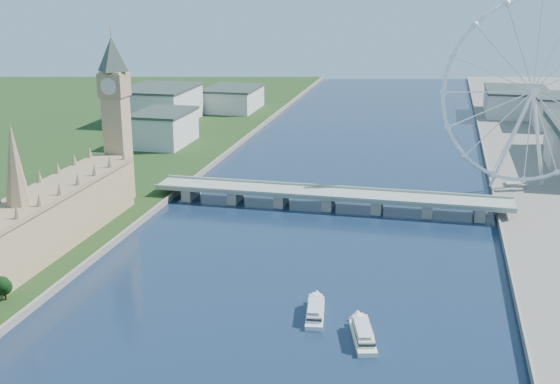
% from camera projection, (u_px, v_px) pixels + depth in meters
% --- Properties ---
extents(parliament_range, '(24.00, 200.00, 70.00)m').
position_uv_depth(parliament_range, '(22.00, 234.00, 335.17)').
color(parliament_range, tan).
rests_on(parliament_range, ground).
extents(big_ben, '(20.02, 20.02, 110.00)m').
position_uv_depth(big_ben, '(115.00, 99.00, 422.07)').
color(big_ben, tan).
rests_on(big_ben, ground).
extents(westminster_bridge, '(220.00, 22.00, 9.50)m').
position_uv_depth(westminster_bridge, '(329.00, 197.00, 432.80)').
color(westminster_bridge, gray).
rests_on(westminster_bridge, ground).
extents(london_eye, '(113.60, 39.12, 124.30)m').
position_uv_depth(london_eye, '(533.00, 92.00, 441.15)').
color(london_eye, silver).
rests_on(london_eye, ground).
extents(city_skyline, '(505.00, 280.00, 32.00)m').
position_uv_depth(city_skyline, '(413.00, 110.00, 664.26)').
color(city_skyline, beige).
rests_on(city_skyline, ground).
extents(tour_boat_near, '(11.51, 30.36, 6.54)m').
position_uv_depth(tour_boat_near, '(315.00, 316.00, 293.44)').
color(tour_boat_near, silver).
rests_on(tour_boat_near, ground).
extents(tour_boat_far, '(15.13, 31.51, 6.75)m').
position_uv_depth(tour_boat_far, '(363.00, 340.00, 274.04)').
color(tour_boat_far, '#EBECC4').
rests_on(tour_boat_far, ground).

